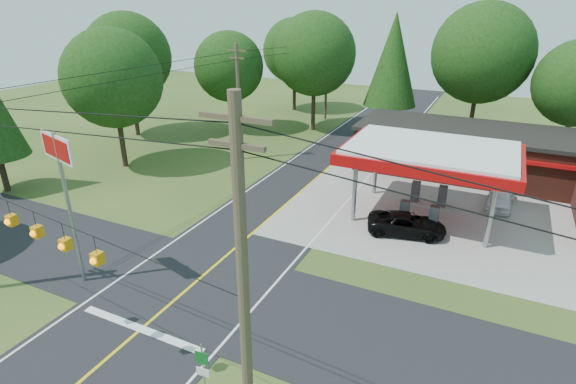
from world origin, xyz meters
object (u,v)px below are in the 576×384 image
at_px(gas_canopy, 430,156).
at_px(big_stop_sign, 62,172).
at_px(suv_car, 407,224).
at_px(sedan_car, 500,197).

relative_size(gas_canopy, big_stop_sign, 1.36).
relative_size(suv_car, sedan_car, 1.15).
xyz_separation_m(suv_car, big_stop_sign, (-13.72, -12.15, 5.26)).
xyz_separation_m(gas_canopy, sedan_car, (4.48, 4.00, -3.57)).
height_order(gas_canopy, suv_car, gas_canopy).
height_order(suv_car, big_stop_sign, big_stop_sign).
bearing_deg(sedan_car, suv_car, -123.63).
height_order(gas_canopy, big_stop_sign, big_stop_sign).
distance_m(gas_canopy, big_stop_sign, 20.75).
xyz_separation_m(suv_car, sedan_car, (4.98, 6.86, 0.05)).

